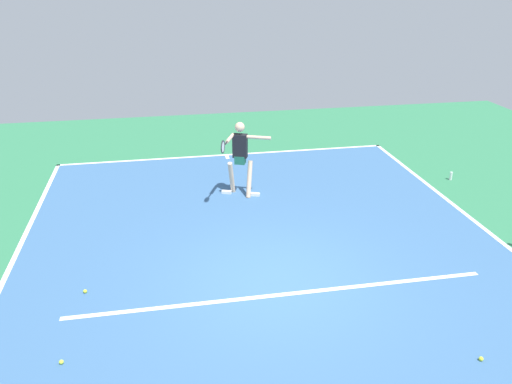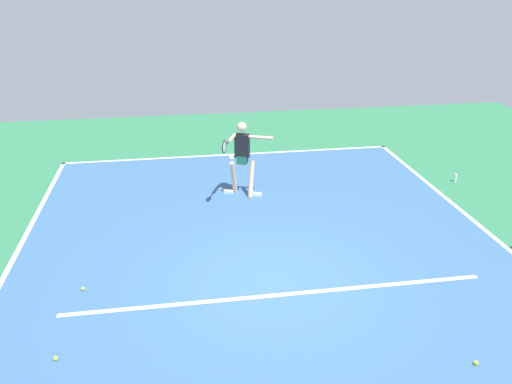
{
  "view_description": "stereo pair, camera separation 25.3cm",
  "coord_description": "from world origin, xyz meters",
  "px_view_note": "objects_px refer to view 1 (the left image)",
  "views": [
    {
      "loc": [
        1.81,
        7.64,
        5.13
      ],
      "look_at": [
        0.02,
        -1.96,
        0.9
      ],
      "focal_mm": 36.24,
      "sensor_mm": 36.0,
      "label": 1
    },
    {
      "loc": [
        1.56,
        7.68,
        5.13
      ],
      "look_at": [
        0.02,
        -1.96,
        0.9
      ],
      "focal_mm": 36.24,
      "sensor_mm": 36.0,
      "label": 2
    }
  ],
  "objects_px": {
    "tennis_ball_far_corner": "(481,359)",
    "tennis_ball_near_service_line": "(61,362)",
    "tennis_ball_by_baseline": "(85,291)",
    "tennis_player": "(240,154)",
    "water_bottle": "(451,176)"
  },
  "relations": [
    {
      "from": "tennis_ball_near_service_line",
      "to": "tennis_ball_by_baseline",
      "type": "height_order",
      "value": "same"
    },
    {
      "from": "tennis_ball_near_service_line",
      "to": "water_bottle",
      "type": "height_order",
      "value": "water_bottle"
    },
    {
      "from": "tennis_ball_far_corner",
      "to": "tennis_ball_near_service_line",
      "type": "height_order",
      "value": "same"
    },
    {
      "from": "tennis_ball_far_corner",
      "to": "water_bottle",
      "type": "distance_m",
      "value": 7.14
    },
    {
      "from": "tennis_player",
      "to": "tennis_ball_by_baseline",
      "type": "relative_size",
      "value": 28.15
    },
    {
      "from": "tennis_player",
      "to": "tennis_ball_far_corner",
      "type": "height_order",
      "value": "tennis_player"
    },
    {
      "from": "tennis_ball_far_corner",
      "to": "tennis_ball_near_service_line",
      "type": "bearing_deg",
      "value": -9.96
    },
    {
      "from": "tennis_ball_far_corner",
      "to": "tennis_ball_near_service_line",
      "type": "distance_m",
      "value": 5.96
    },
    {
      "from": "tennis_player",
      "to": "tennis_ball_near_service_line",
      "type": "bearing_deg",
      "value": 79.65
    },
    {
      "from": "tennis_ball_near_service_line",
      "to": "water_bottle",
      "type": "relative_size",
      "value": 0.3
    },
    {
      "from": "tennis_player",
      "to": "tennis_ball_by_baseline",
      "type": "bearing_deg",
      "value": 69.97
    },
    {
      "from": "tennis_ball_near_service_line",
      "to": "water_bottle",
      "type": "xyz_separation_m",
      "value": [
        -9.03,
        -5.37,
        0.08
      ]
    },
    {
      "from": "tennis_player",
      "to": "water_bottle",
      "type": "height_order",
      "value": "tennis_player"
    },
    {
      "from": "tennis_ball_by_baseline",
      "to": "tennis_player",
      "type": "bearing_deg",
      "value": -132.04
    },
    {
      "from": "tennis_player",
      "to": "tennis_ball_near_service_line",
      "type": "distance_m",
      "value": 6.47
    }
  ]
}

